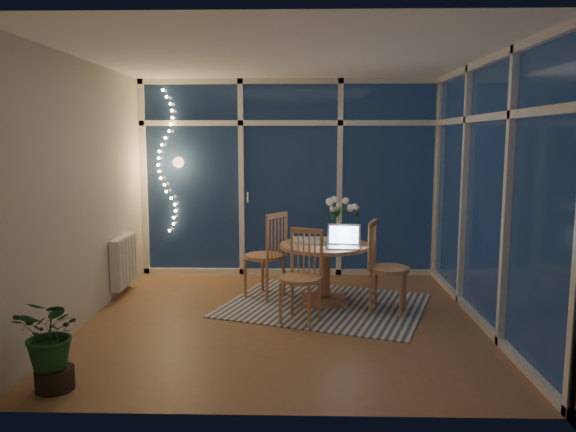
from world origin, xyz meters
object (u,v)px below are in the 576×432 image
object	(u,v)px
laptop	(343,236)
potted_plant	(52,340)
chair_right	(389,267)
flower_vase	(341,231)
chair_front	(300,277)
chair_left	(264,254)
dining_table	(324,274)

from	to	relation	value
laptop	potted_plant	xyz separation A→B (m)	(-2.25, -2.01, -0.42)
chair_right	flower_vase	world-z (taller)	chair_right
chair_front	chair_right	bearing A→B (deg)	43.05
chair_left	laptop	xyz separation A→B (m)	(0.87, -0.46, 0.30)
chair_left	flower_vase	bearing A→B (deg)	126.64
dining_table	chair_right	size ratio (longest dim) A/B	1.00
dining_table	chair_left	distance (m)	0.74
chair_left	laptop	distance (m)	1.03
chair_left	potted_plant	distance (m)	2.83
chair_left	chair_front	bearing A→B (deg)	59.26
potted_plant	flower_vase	bearing A→B (deg)	47.88
dining_table	chair_right	bearing A→B (deg)	-24.68
chair_right	flower_vase	xyz separation A→B (m)	(-0.46, 0.57, 0.29)
chair_left	flower_vase	xyz separation A→B (m)	(0.88, 0.03, 0.27)
laptop	chair_left	bearing A→B (deg)	158.27
chair_right	potted_plant	world-z (taller)	chair_right
chair_right	laptop	distance (m)	0.57
chair_right	flower_vase	bearing A→B (deg)	55.68
chair_left	chair_right	world-z (taller)	chair_left
chair_front	potted_plant	world-z (taller)	chair_front
chair_left	chair_front	xyz separation A→B (m)	(0.42, -0.91, -0.03)
chair_front	chair_left	bearing A→B (deg)	135.84
dining_table	potted_plant	bearing A→B (deg)	-132.73
dining_table	chair_right	world-z (taller)	chair_right
flower_vase	potted_plant	xyz separation A→B (m)	(-2.26, -2.50, -0.40)
potted_plant	chair_left	bearing A→B (deg)	60.87
chair_right	laptop	world-z (taller)	chair_right
laptop	flower_vase	xyz separation A→B (m)	(0.01, 0.49, -0.02)
chair_left	dining_table	bearing A→B (deg)	105.38
chair_front	potted_plant	bearing A→B (deg)	-117.83
chair_right	chair_front	size ratio (longest dim) A/B	1.04
laptop	flower_vase	distance (m)	0.49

